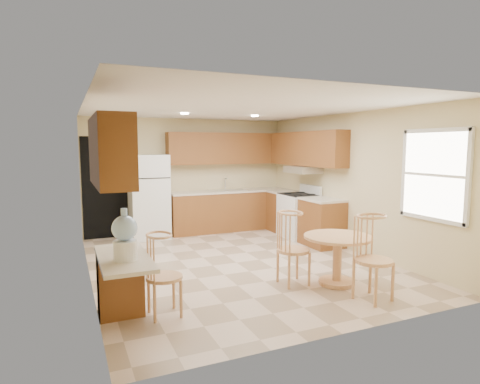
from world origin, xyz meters
name	(u,v)px	position (x,y,z in m)	size (l,w,h in m)	color
floor	(237,263)	(0.00, 0.00, 0.00)	(5.50, 5.50, 0.00)	#CAAC92
ceiling	(236,108)	(0.00, 0.00, 2.50)	(4.50, 5.50, 0.02)	white
wall_back	(188,176)	(0.00, 2.75, 1.25)	(4.50, 0.02, 2.50)	#CFC08B
wall_front	(346,213)	(0.00, -2.75, 1.25)	(4.50, 0.02, 2.50)	#CFC08B
wall_left	(87,194)	(-2.25, 0.00, 1.25)	(0.02, 5.50, 2.50)	#CFC08B
wall_right	(349,182)	(2.25, 0.00, 1.25)	(0.02, 5.50, 2.50)	#CFC08B
doorway	(106,188)	(-1.75, 2.73, 1.05)	(0.90, 0.02, 2.10)	black
base_cab_back	(230,211)	(0.88, 2.45, 0.43)	(2.75, 0.60, 0.87)	brown
counter_back	(229,191)	(0.88, 2.45, 0.89)	(2.75, 0.63, 0.04)	beige
base_cab_right_a	(284,212)	(1.95, 1.85, 0.43)	(0.60, 0.59, 0.87)	brown
counter_right_a	(284,192)	(1.95, 1.85, 0.89)	(0.63, 0.59, 0.04)	beige
base_cab_right_b	(322,223)	(1.95, 0.40, 0.43)	(0.60, 0.80, 0.87)	brown
counter_right_b	(322,200)	(1.95, 0.40, 0.89)	(0.63, 0.80, 0.04)	beige
upper_cab_back	(227,148)	(0.88, 2.58, 1.85)	(2.75, 0.33, 0.70)	brown
upper_cab_right	(306,149)	(2.08, 1.21, 1.85)	(0.33, 2.42, 0.70)	brown
upper_cab_left	(110,151)	(-2.08, -1.60, 1.85)	(0.33, 1.40, 0.70)	brown
sink	(228,190)	(0.85, 2.45, 0.91)	(0.78, 0.44, 0.01)	silver
range_hood	(303,170)	(2.00, 1.18, 1.42)	(0.50, 0.76, 0.14)	silver
desk_pedestal	(120,283)	(-2.00, -1.32, 0.36)	(0.48, 0.42, 0.72)	brown
desk_top	(124,258)	(-2.00, -1.70, 0.75)	(0.50, 1.20, 0.04)	beige
window	(434,175)	(2.23, -1.85, 1.50)	(0.06, 1.12, 1.30)	white
can_light_a	(185,114)	(-0.50, 1.20, 2.48)	(0.14, 0.14, 0.02)	white
can_light_b	(255,116)	(0.90, 1.20, 2.48)	(0.14, 0.14, 0.02)	white
refrigerator	(149,197)	(-0.95, 2.40, 0.86)	(0.76, 0.74, 1.73)	white
stove	(299,215)	(1.92, 1.18, 0.47)	(0.65, 0.76, 1.09)	white
dining_table	(337,252)	(0.87, -1.50, 0.45)	(0.92, 0.92, 0.68)	tan
chair_table_a	(297,242)	(0.32, -1.35, 0.61)	(0.44, 0.57, 1.00)	tan
chair_table_b	(380,251)	(0.92, -2.25, 0.64)	(0.46, 0.48, 1.05)	tan
chair_desk	(166,269)	(-1.55, -1.65, 0.57)	(0.41, 0.53, 0.93)	tan
water_crock	(125,237)	(-2.00, -1.85, 1.01)	(0.25, 0.25, 0.52)	white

